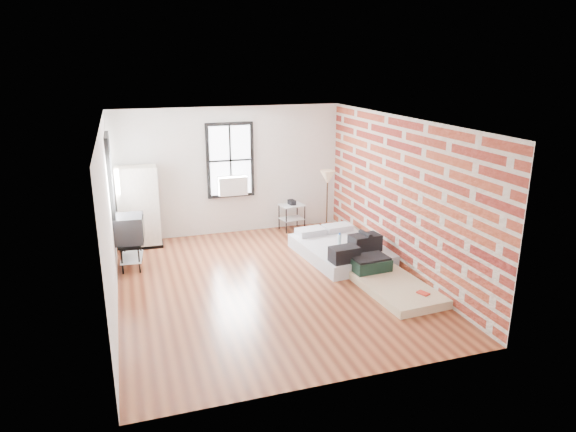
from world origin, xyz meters
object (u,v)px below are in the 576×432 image
object	(u,v)px
wardrobe	(139,208)
side_table	(292,210)
mattress_main	(343,249)
mattress_bare	(388,281)
floor_lamp	(327,181)
tv_stand	(130,231)

from	to	relation	value
wardrobe	side_table	distance (m)	3.36
mattress_main	wardrobe	size ratio (longest dim) A/B	1.26
mattress_main	mattress_bare	xyz separation A→B (m)	(0.17, -1.54, -0.06)
mattress_bare	wardrobe	size ratio (longest dim) A/B	1.11
floor_lamp	tv_stand	distance (m)	4.17
side_table	tv_stand	size ratio (longest dim) A/B	0.70
mattress_bare	tv_stand	size ratio (longest dim) A/B	1.86
mattress_bare	tv_stand	distance (m)	4.76
mattress_bare	wardrobe	distance (m)	5.25
tv_stand	side_table	bearing A→B (deg)	24.00
mattress_bare	side_table	size ratio (longest dim) A/B	2.66
floor_lamp	side_table	bearing A→B (deg)	127.24
mattress_bare	side_table	world-z (taller)	side_table
mattress_bare	floor_lamp	distance (m)	2.99
mattress_bare	tv_stand	bearing A→B (deg)	147.17
floor_lamp	mattress_main	bearing A→B (deg)	-96.75
floor_lamp	tv_stand	world-z (taller)	floor_lamp
tv_stand	floor_lamp	bearing A→B (deg)	11.83
wardrobe	mattress_bare	bearing A→B (deg)	-40.22
side_table	floor_lamp	world-z (taller)	floor_lamp
mattress_main	floor_lamp	world-z (taller)	floor_lamp
wardrobe	side_table	world-z (taller)	wardrobe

